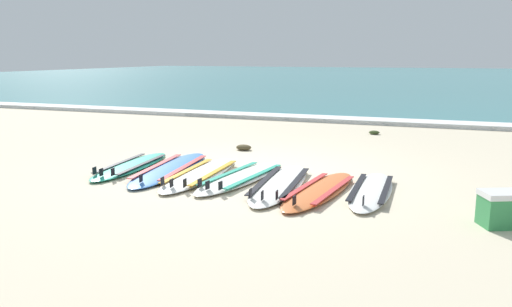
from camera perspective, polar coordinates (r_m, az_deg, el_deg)
The scene contains 13 objects.
ground_plane at distance 7.68m, azimuth -0.42°, elevation -2.27°, with size 80.00×80.00×0.00m, color beige.
sea at distance 43.25m, azimuth 16.85°, elevation 8.35°, with size 80.00×60.00×0.10m, color teal.
wave_foam_strip at distance 13.91m, azimuth 9.14°, elevation 3.86°, with size 80.00×0.82×0.11m, color white.
surfboard_0 at distance 8.28m, azimuth -14.01°, elevation -1.36°, with size 0.73×2.23×0.18m.
surfboard_1 at distance 7.95m, azimuth -9.72°, elevation -1.70°, with size 0.92×2.62×0.18m.
surfboard_2 at distance 7.54m, azimuth -6.34°, elevation -2.31°, with size 0.70×2.42×0.18m.
surfboard_3 at distance 7.30m, azimuth -1.65°, elevation -2.68°, with size 0.88×2.39×0.18m.
surfboard_4 at distance 6.94m, azimuth 2.74°, elevation -3.43°, with size 0.78×2.45×0.18m.
surfboard_5 at distance 6.65m, azimuth 7.26°, elevation -4.16°, with size 0.81×2.25×0.18m.
surfboard_6 at distance 6.75m, azimuth 12.97°, elevation -4.12°, with size 0.55×2.09×0.18m.
cooler_box at distance 5.90m, azimuth 26.29°, elevation -5.66°, with size 0.54×0.47×0.38m.
seaweed_clump_near_shoreline at distance 9.55m, azimuth -1.41°, elevation 0.70°, with size 0.30×0.24×0.10m, color #4C4228.
seaweed_clump_mid_sand at distance 11.79m, azimuth 13.31°, elevation 2.35°, with size 0.24×0.19×0.08m, color #384723.
Camera 1 is at (2.63, -6.99, 1.78)m, focal length 35.14 mm.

